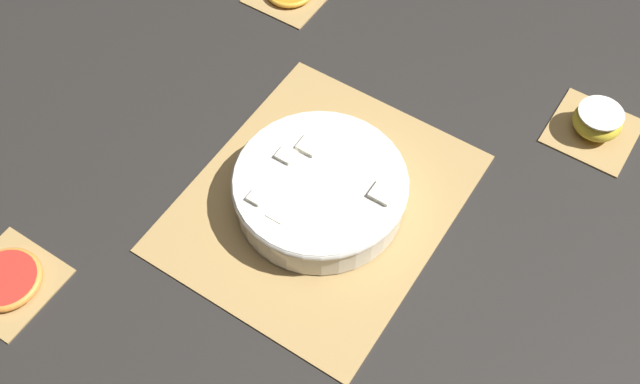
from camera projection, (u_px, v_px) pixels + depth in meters
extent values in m
plane|color=black|center=(320.00, 203.00, 1.10)|extent=(6.00, 6.00, 0.00)
cube|color=#A8844C|center=(320.00, 202.00, 1.10)|extent=(0.43, 0.36, 0.01)
cube|color=brown|center=(264.00, 274.00, 1.03)|extent=(0.01, 0.35, 0.00)
cube|color=brown|center=(293.00, 236.00, 1.06)|extent=(0.01, 0.35, 0.00)
cube|color=brown|center=(320.00, 201.00, 1.09)|extent=(0.01, 0.35, 0.00)
cube|color=brown|center=(346.00, 168.00, 1.13)|extent=(0.01, 0.35, 0.00)
cube|color=brown|center=(370.00, 136.00, 1.16)|extent=(0.01, 0.35, 0.00)
cube|color=#A8844C|center=(593.00, 131.00, 1.17)|extent=(0.13, 0.13, 0.01)
cube|color=brown|center=(588.00, 139.00, 1.16)|extent=(0.00, 0.13, 0.00)
cube|color=brown|center=(598.00, 121.00, 1.18)|extent=(0.00, 0.13, 0.00)
cube|color=#A8844C|center=(9.00, 282.00, 1.02)|extent=(0.13, 0.13, 0.01)
cube|color=brown|center=(20.00, 270.00, 1.03)|extent=(0.00, 0.13, 0.00)
cube|color=brown|center=(279.00, 3.00, 1.32)|extent=(0.00, 0.13, 0.00)
cylinder|color=silver|center=(320.00, 190.00, 1.07)|extent=(0.25, 0.25, 0.06)
torus|color=silver|center=(320.00, 182.00, 1.05)|extent=(0.25, 0.25, 0.01)
cylinder|color=beige|center=(335.00, 164.00, 1.10)|extent=(0.03, 0.03, 0.01)
cylinder|color=beige|center=(290.00, 184.00, 1.05)|extent=(0.03, 0.03, 0.01)
cylinder|color=beige|center=(288.00, 238.00, 1.03)|extent=(0.03, 0.03, 0.01)
cylinder|color=beige|center=(253.00, 186.00, 1.06)|extent=(0.03, 0.03, 0.01)
cylinder|color=beige|center=(316.00, 193.00, 1.06)|extent=(0.03, 0.03, 0.01)
cylinder|color=beige|center=(280.00, 144.00, 1.10)|extent=(0.03, 0.03, 0.01)
cylinder|color=beige|center=(358.00, 169.00, 1.07)|extent=(0.03, 0.03, 0.01)
cylinder|color=beige|center=(337.00, 238.00, 1.02)|extent=(0.03, 0.03, 0.01)
cube|color=white|center=(375.00, 221.00, 1.03)|extent=(0.03, 0.03, 0.03)
cube|color=white|center=(339.00, 143.00, 1.11)|extent=(0.03, 0.03, 0.03)
cube|color=white|center=(309.00, 150.00, 1.08)|extent=(0.03, 0.03, 0.03)
cube|color=white|center=(264.00, 162.00, 1.09)|extent=(0.03, 0.03, 0.03)
cube|color=white|center=(257.00, 200.00, 1.03)|extent=(0.02, 0.02, 0.02)
cube|color=white|center=(382.00, 198.00, 1.04)|extent=(0.03, 0.03, 0.03)
cube|color=white|center=(286.00, 158.00, 1.07)|extent=(0.02, 0.02, 0.02)
cube|color=white|center=(309.00, 136.00, 1.12)|extent=(0.02, 0.02, 0.02)
cube|color=white|center=(344.00, 190.00, 1.09)|extent=(0.03, 0.03, 0.03)
cube|color=white|center=(341.00, 226.00, 1.05)|extent=(0.03, 0.03, 0.03)
cube|color=white|center=(279.00, 218.00, 1.02)|extent=(0.03, 0.03, 0.03)
ellipsoid|color=orange|center=(281.00, 189.00, 1.08)|extent=(0.03, 0.02, 0.02)
ellipsoid|color=orange|center=(345.00, 213.00, 1.03)|extent=(0.03, 0.01, 0.01)
ellipsoid|color=orange|center=(314.00, 245.00, 1.02)|extent=(0.03, 0.02, 0.01)
ellipsoid|color=orange|center=(309.00, 209.00, 1.04)|extent=(0.03, 0.02, 0.02)
ellipsoid|color=gold|center=(597.00, 121.00, 1.15)|extent=(0.08, 0.08, 0.04)
cylinder|color=white|center=(601.00, 113.00, 1.13)|extent=(0.07, 0.07, 0.00)
cylinder|color=red|center=(6.00, 279.00, 1.02)|extent=(0.09, 0.09, 0.01)
torus|color=orange|center=(6.00, 279.00, 1.02)|extent=(0.10, 0.10, 0.01)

